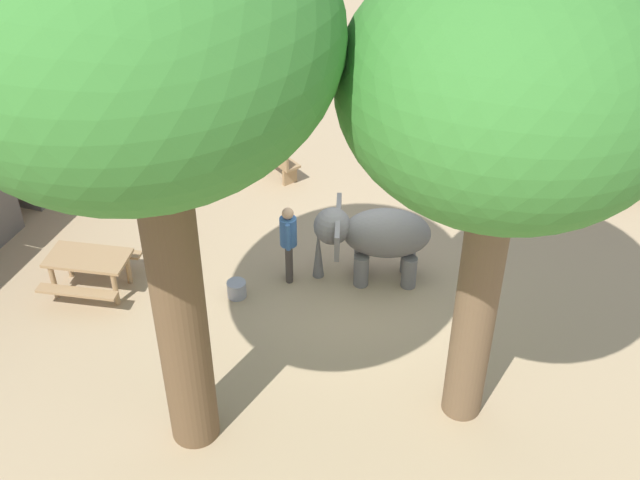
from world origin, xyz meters
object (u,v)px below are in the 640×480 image
at_px(elephant, 374,236).
at_px(feed_bucket, 237,289).
at_px(wooden_bench, 274,157).
at_px(picnic_table_near, 89,265).
at_px(market_stall_green, 86,91).
at_px(market_stall_orange, 23,138).
at_px(shade_tree_main, 144,51).
at_px(picnic_table_far, 610,164).
at_px(shade_tree_secondary, 510,88).
at_px(person_handler, 288,239).

bearing_deg(elephant, feed_bucket, 15.31).
relative_size(wooden_bench, picnic_table_near, 0.81).
xyz_separation_m(market_stall_green, feed_bucket, (-4.91, -6.07, -0.98)).
height_order(market_stall_orange, market_stall_green, same).
relative_size(shade_tree_main, market_stall_orange, 3.16).
xyz_separation_m(elephant, picnic_table_far, (4.90, -4.19, -0.40)).
distance_m(shade_tree_main, feed_bucket, 6.81).
distance_m(elephant, market_stall_green, 9.07).
bearing_deg(wooden_bench, shade_tree_main, -43.86).
bearing_deg(picnic_table_near, market_stall_orange, 130.48).
bearing_deg(picnic_table_far, shade_tree_secondary, -134.42).
distance_m(shade_tree_secondary, picnic_table_near, 8.67).
xyz_separation_m(shade_tree_main, picnic_table_near, (2.52, 3.33, -5.55)).
relative_size(picnic_table_near, picnic_table_far, 0.84).
height_order(shade_tree_secondary, market_stall_orange, shade_tree_secondary).
relative_size(wooden_bench, picnic_table_far, 0.68).
bearing_deg(picnic_table_near, market_stall_green, 113.03).
xyz_separation_m(picnic_table_near, market_stall_green, (5.58, 3.42, 0.55)).
bearing_deg(shade_tree_main, feed_bucket, 12.01).
height_order(elephant, market_stall_green, market_stall_green).
xyz_separation_m(person_handler, market_stall_green, (4.11, 6.83, 0.19)).
bearing_deg(person_handler, market_stall_green, 129.83).
xyz_separation_m(shade_tree_secondary, market_stall_green, (6.34, 10.54, -4.34)).
height_order(market_stall_orange, feed_bucket, market_stall_orange).
bearing_deg(wooden_bench, feed_bucket, -43.96).
relative_size(elephant, picnic_table_far, 1.10).
bearing_deg(market_stall_orange, picnic_table_near, -131.05).
distance_m(person_handler, picnic_table_far, 7.88).
bearing_deg(feed_bucket, elephant, -59.40).
distance_m(picnic_table_near, picnic_table_far, 11.43).
distance_m(market_stall_green, feed_bucket, 7.86).
xyz_separation_m(wooden_bench, picnic_table_near, (-5.02, 1.75, 0.12)).
xyz_separation_m(shade_tree_main, feed_bucket, (3.19, 0.68, -5.98)).
xyz_separation_m(elephant, market_stall_orange, (0.97, 8.33, 0.15)).
distance_m(picnic_table_near, market_stall_green, 6.56).
height_order(person_handler, shade_tree_main, shade_tree_main).
bearing_deg(shade_tree_secondary, elephant, 38.43).
relative_size(elephant, wooden_bench, 1.62).
distance_m(picnic_table_far, feed_bucket, 8.98).
height_order(shade_tree_main, shade_tree_secondary, shade_tree_main).
height_order(person_handler, market_stall_orange, market_stall_orange).
relative_size(elephant, shade_tree_secondary, 0.31).
height_order(shade_tree_main, market_stall_green, shade_tree_main).
xyz_separation_m(wooden_bench, feed_bucket, (-4.35, -0.91, -0.31)).
bearing_deg(person_handler, picnic_table_near, -175.83).
xyz_separation_m(picnic_table_near, picnic_table_far, (6.91, -9.11, 0.00)).
xyz_separation_m(picnic_table_far, feed_bucket, (-6.24, 6.45, -0.43)).
height_order(market_stall_green, feed_bucket, market_stall_green).
height_order(elephant, shade_tree_main, shade_tree_main).
bearing_deg(market_stall_green, picnic_table_far, -83.94).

